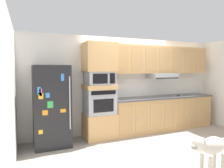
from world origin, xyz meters
The scene contains 15 objects.
ground_plane centered at (0.00, 0.00, 0.00)m, with size 9.60×9.60×0.00m, color #9E9389.
back_kitchen_wall centered at (0.00, 1.11, 1.25)m, with size 6.20×0.12×2.50m, color silver.
side_panel_left centered at (-2.80, 0.00, 1.25)m, with size 0.12×7.10×2.50m, color silver.
refrigerator centered at (-2.04, 0.68, 0.88)m, with size 0.76×0.73×1.76m.
oven_base_cabinet centered at (-0.90, 0.75, 0.30)m, with size 0.74×0.62×0.60m, color tan.
built_in_oven centered at (-0.90, 0.75, 0.90)m, with size 0.70×0.62×0.60m.
appliance_mid_shelf centered at (-0.90, 0.75, 1.25)m, with size 0.74×0.62×0.10m, color tan.
microwave centered at (-0.90, 0.75, 1.46)m, with size 0.64×0.54×0.32m.
appliance_upper_cabinet centered at (-0.90, 0.75, 1.96)m, with size 0.74×0.62×0.68m, color tan.
lower_cabinet_run centered at (0.96, 0.75, 0.44)m, with size 2.98×0.63×0.88m.
countertop_slab centered at (0.96, 0.75, 0.90)m, with size 3.02×0.64×0.04m, color #4C4C51.
backsplash_panel centered at (0.96, 1.04, 1.17)m, with size 3.02×0.02×0.50m, color white.
upper_cabinet_with_hood centered at (0.96, 0.87, 1.90)m, with size 2.98×0.48×0.88m.
screwdriver centered at (1.40, 0.63, 0.93)m, with size 0.17×0.17×0.03m.
dog centered at (0.13, -1.59, 0.45)m, with size 0.88×0.32×0.66m.
Camera 1 is at (-2.55, -3.93, 1.69)m, focal length 33.15 mm.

